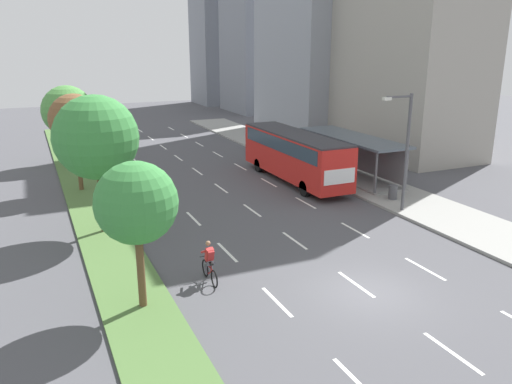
{
  "coord_description": "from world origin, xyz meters",
  "views": [
    {
      "loc": [
        -11.13,
        -14.28,
        9.15
      ],
      "look_at": [
        0.06,
        10.64,
        1.2
      ],
      "focal_mm": 35.7,
      "sensor_mm": 36.0,
      "label": 1
    }
  ],
  "objects_px": {
    "bus_shelter": "(354,152)",
    "cyclist": "(209,263)",
    "median_tree_fourth": "(68,111)",
    "bus": "(294,152)",
    "median_tree_third": "(75,120)",
    "median_tree_second": "(96,138)",
    "median_tree_nearest": "(136,203)",
    "trash_bin": "(393,192)",
    "streetlight": "(405,145)"
  },
  "relations": [
    {
      "from": "median_tree_nearest",
      "to": "median_tree_fourth",
      "type": "xyz_separation_m",
      "value": [
        -0.17,
        25.24,
        0.24
      ]
    },
    {
      "from": "median_tree_second",
      "to": "median_tree_fourth",
      "type": "xyz_separation_m",
      "value": [
        -0.01,
        16.83,
        -0.66
      ]
    },
    {
      "from": "median_tree_second",
      "to": "streetlight",
      "type": "distance_m",
      "value": 16.1
    },
    {
      "from": "bus_shelter",
      "to": "streetlight",
      "type": "height_order",
      "value": "streetlight"
    },
    {
      "from": "bus_shelter",
      "to": "median_tree_fourth",
      "type": "distance_m",
      "value": 22.04
    },
    {
      "from": "median_tree_third",
      "to": "bus_shelter",
      "type": "bearing_deg",
      "value": -13.63
    },
    {
      "from": "cyclist",
      "to": "median_tree_second",
      "type": "height_order",
      "value": "median_tree_second"
    },
    {
      "from": "cyclist",
      "to": "median_tree_fourth",
      "type": "xyz_separation_m",
      "value": [
        -3.06,
        24.2,
        3.41
      ]
    },
    {
      "from": "bus_shelter",
      "to": "median_tree_third",
      "type": "distance_m",
      "value": 18.73
    },
    {
      "from": "bus",
      "to": "median_tree_fourth",
      "type": "xyz_separation_m",
      "value": [
        -13.52,
        11.82,
        2.13
      ]
    },
    {
      "from": "median_tree_second",
      "to": "median_tree_fourth",
      "type": "distance_m",
      "value": 16.84
    },
    {
      "from": "median_tree_third",
      "to": "streetlight",
      "type": "distance_m",
      "value": 19.89
    },
    {
      "from": "cyclist",
      "to": "median_tree_fourth",
      "type": "height_order",
      "value": "median_tree_fourth"
    },
    {
      "from": "median_tree_third",
      "to": "trash_bin",
      "type": "bearing_deg",
      "value": -30.66
    },
    {
      "from": "median_tree_nearest",
      "to": "trash_bin",
      "type": "relative_size",
      "value": 6.23
    },
    {
      "from": "bus_shelter",
      "to": "median_tree_second",
      "type": "height_order",
      "value": "median_tree_second"
    },
    {
      "from": "trash_bin",
      "to": "cyclist",
      "type": "bearing_deg",
      "value": -157.16
    },
    {
      "from": "bus",
      "to": "median_tree_fourth",
      "type": "relative_size",
      "value": 1.87
    },
    {
      "from": "bus_shelter",
      "to": "trash_bin",
      "type": "bearing_deg",
      "value": -100.76
    },
    {
      "from": "median_tree_second",
      "to": "trash_bin",
      "type": "distance_m",
      "value": 17.33
    },
    {
      "from": "bus",
      "to": "median_tree_fourth",
      "type": "bearing_deg",
      "value": 138.84
    },
    {
      "from": "median_tree_second",
      "to": "bus_shelter",
      "type": "bearing_deg",
      "value": 12.82
    },
    {
      "from": "bus_shelter",
      "to": "median_tree_fourth",
      "type": "relative_size",
      "value": 1.61
    },
    {
      "from": "cyclist",
      "to": "trash_bin",
      "type": "relative_size",
      "value": 2.14
    },
    {
      "from": "streetlight",
      "to": "bus_shelter",
      "type": "bearing_deg",
      "value": 74.44
    },
    {
      "from": "median_tree_nearest",
      "to": "median_tree_third",
      "type": "xyz_separation_m",
      "value": [
        -0.38,
        16.83,
        0.68
      ]
    },
    {
      "from": "median_tree_fourth",
      "to": "trash_bin",
      "type": "distance_m",
      "value": 25.16
    },
    {
      "from": "cyclist",
      "to": "median_tree_fourth",
      "type": "relative_size",
      "value": 0.3
    },
    {
      "from": "cyclist",
      "to": "trash_bin",
      "type": "bearing_deg",
      "value": 22.84
    },
    {
      "from": "median_tree_third",
      "to": "median_tree_fourth",
      "type": "height_order",
      "value": "median_tree_third"
    },
    {
      "from": "median_tree_second",
      "to": "median_tree_nearest",
      "type": "bearing_deg",
      "value": -88.93
    },
    {
      "from": "trash_bin",
      "to": "median_tree_fourth",
      "type": "bearing_deg",
      "value": 132.18
    },
    {
      "from": "bus_shelter",
      "to": "median_tree_nearest",
      "type": "height_order",
      "value": "median_tree_nearest"
    },
    {
      "from": "streetlight",
      "to": "median_tree_third",
      "type": "bearing_deg",
      "value": 143.09
    },
    {
      "from": "median_tree_nearest",
      "to": "median_tree_second",
      "type": "xyz_separation_m",
      "value": [
        -0.16,
        8.41,
        0.9
      ]
    },
    {
      "from": "bus",
      "to": "median_tree_third",
      "type": "distance_m",
      "value": 14.38
    },
    {
      "from": "median_tree_fourth",
      "to": "trash_bin",
      "type": "bearing_deg",
      "value": -47.82
    },
    {
      "from": "cyclist",
      "to": "median_tree_third",
      "type": "relative_size",
      "value": 0.3
    },
    {
      "from": "median_tree_third",
      "to": "trash_bin",
      "type": "xyz_separation_m",
      "value": [
        16.93,
        -10.04,
        -4.06
      ]
    },
    {
      "from": "median_tree_nearest",
      "to": "median_tree_third",
      "type": "distance_m",
      "value": 16.85
    },
    {
      "from": "bus_shelter",
      "to": "median_tree_second",
      "type": "relative_size",
      "value": 1.43
    },
    {
      "from": "median_tree_nearest",
      "to": "median_tree_fourth",
      "type": "relative_size",
      "value": 0.88
    },
    {
      "from": "median_tree_third",
      "to": "median_tree_second",
      "type": "bearing_deg",
      "value": -88.51
    },
    {
      "from": "median_tree_nearest",
      "to": "trash_bin",
      "type": "distance_m",
      "value": 18.21
    },
    {
      "from": "bus_shelter",
      "to": "cyclist",
      "type": "bearing_deg",
      "value": -142.22
    },
    {
      "from": "median_tree_third",
      "to": "streetlight",
      "type": "height_order",
      "value": "streetlight"
    },
    {
      "from": "bus_shelter",
      "to": "trash_bin",
      "type": "xyz_separation_m",
      "value": [
        -1.08,
        -5.67,
        -1.29
      ]
    },
    {
      "from": "bus_shelter",
      "to": "cyclist",
      "type": "relative_size",
      "value": 5.34
    },
    {
      "from": "bus_shelter",
      "to": "cyclist",
      "type": "height_order",
      "value": "bus_shelter"
    },
    {
      "from": "bus_shelter",
      "to": "bus",
      "type": "bearing_deg",
      "value": 167.34
    }
  ]
}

